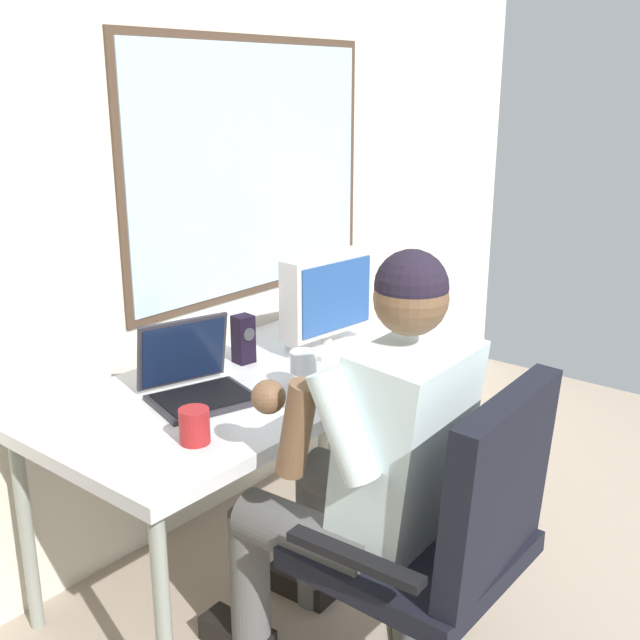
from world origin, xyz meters
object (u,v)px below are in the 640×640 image
person_seated (366,461)px  desk_speaker (243,339)px  crt_monitor (327,298)px  wine_glass (303,364)px  coffee_mug (194,426)px  desk (262,390)px  office_chair (448,530)px  laptop (194,377)px

person_seated → desk_speaker: bearing=69.9°
crt_monitor → wine_glass: crt_monitor is taller
desk_speaker → coffee_mug: 0.65m
desk → office_chair: size_ratio=1.63×
desk → desk_speaker: size_ratio=9.18×
laptop → coffee_mug: size_ratio=3.75×
laptop → person_seated: bearing=-85.4°
laptop → desk_speaker: size_ratio=2.17×
crt_monitor → wine_glass: size_ratio=2.94×
office_chair → desk_speaker: (0.26, 0.99, 0.25)m
desk → laptop: 0.29m
wine_glass → person_seated: bearing=-116.8°
person_seated → desk_speaker: (0.27, 0.73, 0.13)m
wine_glass → coffee_mug: 0.48m
desk_speaker → coffee_mug: (-0.54, -0.35, -0.04)m
desk_speaker → office_chair: bearing=-104.5°
desk → office_chair: bearing=-103.3°
person_seated → coffee_mug: person_seated is taller
crt_monitor → desk_speaker: (-0.30, 0.14, -0.11)m
desk_speaker → desk: bearing=-111.7°
person_seated → coffee_mug: 0.48m
person_seated → coffee_mug: bearing=125.9°
wine_glass → desk: bearing=86.6°
person_seated → crt_monitor: 0.86m
office_chair → wine_glass: 0.73m
crt_monitor → desk_speaker: 0.35m
wine_glass → coffee_mug: (-0.48, -0.01, -0.04)m
crt_monitor → laptop: 0.64m
crt_monitor → laptop: bearing=176.1°
person_seated → laptop: 0.65m
wine_glass → crt_monitor: bearing=28.2°
office_chair → desk: bearing=76.7°
desk → office_chair: office_chair is taller
person_seated → desk_speaker: 0.79m
wine_glass → coffee_mug: wine_glass is taller
laptop → coffee_mug: (-0.23, -0.25, -0.01)m
desk → coffee_mug: 0.54m
office_chair → laptop: 0.92m
office_chair → wine_glass: office_chair is taller
desk_speaker → wine_glass: bearing=-101.4°
desk_speaker → coffee_mug: desk_speaker is taller
desk_speaker → coffee_mug: size_ratio=1.73×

